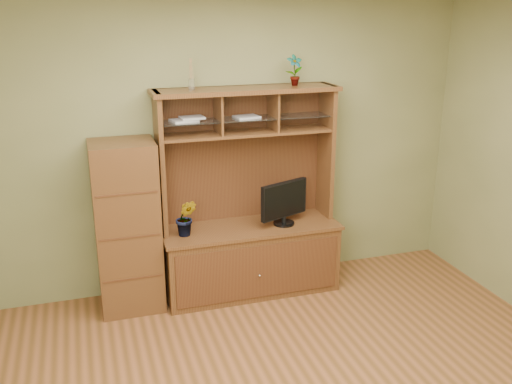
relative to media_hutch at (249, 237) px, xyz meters
name	(u,v)px	position (x,y,z in m)	size (l,w,h in m)	color
room	(318,218)	(-0.09, -1.73, 0.83)	(4.54, 4.04, 2.74)	brown
media_hutch	(249,237)	(0.00, 0.00, 0.00)	(1.66, 0.61, 1.90)	#412712
monitor	(284,202)	(0.31, -0.08, 0.34)	(0.49, 0.22, 0.40)	black
orchid_plant	(186,218)	(-0.60, -0.08, 0.29)	(0.18, 0.15, 0.33)	#22561D
top_plant	(295,70)	(0.45, 0.08, 1.51)	(0.14, 0.10, 0.27)	#346222
reed_diffuser	(191,78)	(-0.48, 0.08, 1.48)	(0.05, 0.05, 0.26)	silver
magazines	(207,118)	(-0.35, 0.08, 1.13)	(0.80, 0.21, 0.04)	#B9B9BE
side_cabinet	(127,227)	(-1.10, 0.01, 0.23)	(0.54, 0.49, 1.51)	#412712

